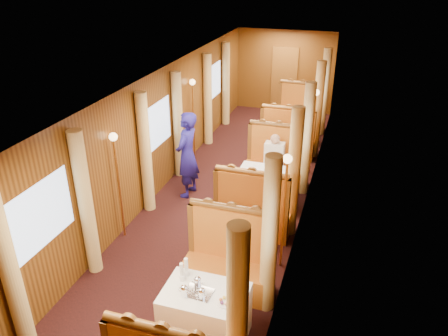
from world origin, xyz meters
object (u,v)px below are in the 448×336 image
at_px(banquette_mid_fwd, 253,213).
at_px(teapot_back, 198,283).
at_px(table_far, 294,128).
at_px(banquette_far_aft, 300,114).
at_px(fruit_plate, 225,302).
at_px(table_mid, 265,189).
at_px(rose_vase_far, 296,108).
at_px(rose_vase_mid, 267,163).
at_px(table_near, 205,315).
at_px(passenger, 274,156).
at_px(teapot_left, 184,292).
at_px(steward, 187,155).
at_px(teapot_right, 202,295).
at_px(tea_tray, 198,293).
at_px(banquette_mid_aft, 275,165).
at_px(banquette_far_fwd, 287,140).
at_px(banquette_near_aft, 228,264).

xyz_separation_m(banquette_mid_fwd, teapot_back, (-0.11, -2.42, 0.39)).
height_order(table_far, banquette_far_aft, banquette_far_aft).
xyz_separation_m(banquette_far_aft, fruit_plate, (0.29, -8.11, 0.35)).
xyz_separation_m(table_mid, rose_vase_far, (0.02, 3.53, 0.55)).
bearing_deg(fruit_plate, table_mid, 94.67).
relative_size(table_far, rose_vase_mid, 2.92).
xyz_separation_m(table_near, passenger, (-0.00, 4.27, 0.37)).
relative_size(banquette_mid_fwd, rose_vase_mid, 3.72).
bearing_deg(rose_vase_mid, teapot_left, -93.47).
bearing_deg(rose_vase_mid, banquette_mid_fwd, -90.46).
height_order(table_mid, rose_vase_far, rose_vase_far).
bearing_deg(steward, rose_vase_mid, 95.66).
distance_m(fruit_plate, steward, 4.05).
bearing_deg(fruit_plate, teapot_right, -176.26).
bearing_deg(teapot_back, steward, 121.22).
xyz_separation_m(banquette_far_aft, rose_vase_mid, (0.01, -4.49, 0.50)).
bearing_deg(teapot_back, passenger, 96.00).
xyz_separation_m(tea_tray, teapot_left, (-0.15, -0.09, 0.06)).
height_order(banquette_mid_aft, fruit_plate, banquette_mid_aft).
distance_m(table_far, banquette_far_fwd, 1.02).
bearing_deg(banquette_far_aft, banquette_far_fwd, -90.00).
height_order(banquette_far_aft, passenger, banquette_far_aft).
height_order(banquette_mid_aft, teapot_left, banquette_mid_aft).
distance_m(banquette_mid_aft, teapot_right, 4.65).
relative_size(table_mid, rose_vase_mid, 2.92).
relative_size(banquette_mid_fwd, passenger, 1.76).
xyz_separation_m(banquette_near_aft, rose_vase_far, (0.02, 6.02, 0.50)).
height_order(table_mid, tea_tray, tea_tray).
distance_m(banquette_far_fwd, tea_tray, 6.03).
height_order(banquette_far_fwd, teapot_right, banquette_far_fwd).
distance_m(table_near, banquette_far_aft, 8.01).
bearing_deg(banquette_far_aft, tea_tray, -90.48).
bearing_deg(banquette_near_aft, banquette_mid_fwd, 90.00).
height_order(table_near, teapot_right, teapot_right).
height_order(banquette_mid_aft, teapot_right, banquette_mid_aft).
relative_size(banquette_mid_fwd, rose_vase_far, 3.72).
xyz_separation_m(banquette_far_fwd, teapot_left, (-0.21, -6.12, 0.39)).
bearing_deg(table_near, fruit_plate, -18.18).
xyz_separation_m(table_near, teapot_back, (-0.11, 0.06, 0.44)).
distance_m(rose_vase_far, steward, 3.91).
relative_size(banquette_mid_fwd, banquette_far_aft, 1.00).
bearing_deg(passenger, banquette_mid_aft, 90.00).
bearing_deg(table_near, teapot_right, -88.29).
distance_m(banquette_mid_fwd, teapot_left, 2.66).
relative_size(banquette_mid_aft, rose_vase_mid, 3.72).
distance_m(banquette_far_aft, passenger, 3.76).
height_order(steward, passenger, steward).
bearing_deg(passenger, teapot_right, -89.95).
height_order(banquette_near_aft, table_mid, banquette_near_aft).
height_order(table_near, teapot_left, teapot_left).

